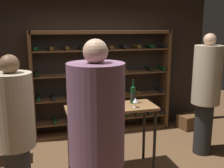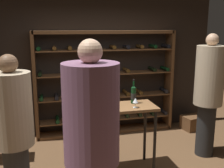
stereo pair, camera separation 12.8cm
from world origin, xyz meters
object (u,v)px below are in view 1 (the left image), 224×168
(person_host_in_suit, at_px, (97,138))
(wine_bottle_red_label, at_px, (91,100))
(wine_bottle_amber_reserve, at_px, (133,94))
(wine_glass_stemmed_right, at_px, (135,101))
(person_guest_plum_blouse, at_px, (15,128))
(tasting_table, at_px, (111,115))
(wine_crate, at_px, (190,121))
(wine_rack, at_px, (104,83))
(person_bystander_dark_jacket, at_px, (206,89))
(wine_bottle_gold_foil, at_px, (104,97))

(person_host_in_suit, xyz_separation_m, wine_bottle_red_label, (0.19, 1.16, 0.03))
(wine_bottle_red_label, xyz_separation_m, wine_bottle_amber_reserve, (0.67, 0.20, -0.01))
(wine_bottle_amber_reserve, height_order, wine_glass_stemmed_right, wine_bottle_amber_reserve)
(person_guest_plum_blouse, bearing_deg, wine_bottle_red_label, -49.53)
(tasting_table, relative_size, wine_crate, 2.70)
(wine_rack, distance_m, person_host_in_suit, 2.84)
(tasting_table, distance_m, person_bystander_dark_jacket, 1.67)
(wine_crate, height_order, wine_bottle_amber_reserve, wine_bottle_amber_reserve)
(person_bystander_dark_jacket, height_order, wine_glass_stemmed_right, person_bystander_dark_jacket)
(tasting_table, relative_size, wine_bottle_red_label, 3.30)
(wine_bottle_red_label, bearing_deg, wine_bottle_gold_foil, 42.92)
(person_guest_plum_blouse, relative_size, wine_bottle_gold_foil, 5.07)
(person_host_in_suit, relative_size, wine_bottle_gold_foil, 5.59)
(wine_glass_stemmed_right, bearing_deg, person_guest_plum_blouse, -166.66)
(person_bystander_dark_jacket, xyz_separation_m, wine_bottle_red_label, (-1.95, -0.24, 0.02))
(person_bystander_dark_jacket, bearing_deg, wine_glass_stemmed_right, -163.94)
(person_host_in_suit, height_order, wine_crate, person_host_in_suit)
(wine_bottle_amber_reserve, bearing_deg, wine_bottle_red_label, -163.13)
(wine_rack, xyz_separation_m, person_guest_plum_blouse, (-1.52, -1.97, -0.01))
(wine_crate, distance_m, wine_bottle_gold_foil, 2.61)
(person_host_in_suit, height_order, wine_glass_stemmed_right, person_host_in_suit)
(tasting_table, distance_m, wine_crate, 2.51)
(person_host_in_suit, bearing_deg, person_bystander_dark_jacket, 51.97)
(person_guest_plum_blouse, relative_size, wine_crate, 3.82)
(wine_rack, bearing_deg, wine_bottle_amber_reserve, -85.27)
(wine_crate, xyz_separation_m, wine_bottle_red_label, (-2.38, -1.30, 1.00))
(wine_bottle_red_label, height_order, wine_glass_stemmed_right, wine_bottle_red_label)
(person_bystander_dark_jacket, relative_size, wine_bottle_gold_foil, 5.58)
(wine_rack, xyz_separation_m, wine_bottle_red_label, (-0.56, -1.58, 0.12))
(wine_crate, distance_m, wine_bottle_amber_reserve, 2.26)
(person_bystander_dark_jacket, bearing_deg, wine_bottle_amber_reserve, -173.37)
(wine_rack, height_order, wine_glass_stemmed_right, wine_rack)
(person_host_in_suit, bearing_deg, wine_rack, 93.55)
(wine_crate, bearing_deg, wine_rack, 171.52)
(tasting_table, xyz_separation_m, wine_bottle_gold_foil, (-0.08, 0.11, 0.26))
(tasting_table, bearing_deg, wine_bottle_gold_foil, 126.97)
(wine_bottle_amber_reserve, bearing_deg, person_guest_plum_blouse, -159.85)
(tasting_table, relative_size, person_host_in_suit, 0.64)
(wine_rack, relative_size, wine_bottle_gold_foil, 7.60)
(wine_rack, bearing_deg, wine_bottle_red_label, -109.48)
(wine_bottle_amber_reserve, bearing_deg, person_bystander_dark_jacket, 1.70)
(person_bystander_dark_jacket, distance_m, wine_bottle_amber_reserve, 1.28)
(person_guest_plum_blouse, xyz_separation_m, wine_bottle_red_label, (0.97, 0.40, 0.14))
(person_guest_plum_blouse, xyz_separation_m, wine_glass_stemmed_right, (1.59, 0.38, 0.09))
(person_guest_plum_blouse, height_order, wine_glass_stemmed_right, person_guest_plum_blouse)
(wine_bottle_amber_reserve, relative_size, wine_bottle_gold_foil, 1.00)
(person_host_in_suit, xyz_separation_m, wine_glass_stemmed_right, (0.81, 1.14, -0.01))
(wine_bottle_gold_foil, bearing_deg, tasting_table, -53.03)
(wine_glass_stemmed_right, bearing_deg, wine_bottle_gold_foil, 150.34)
(tasting_table, bearing_deg, wine_glass_stemmed_right, -20.42)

